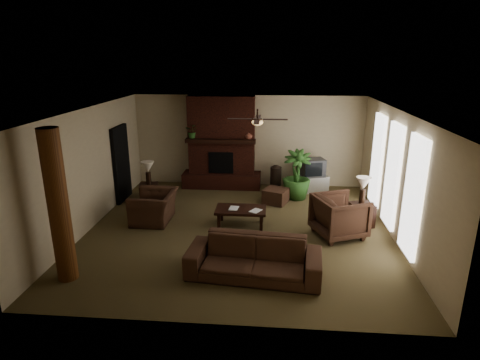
# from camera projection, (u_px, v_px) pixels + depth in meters

# --- Properties ---
(room_shell) EXTENTS (7.00, 7.00, 7.00)m
(room_shell) POSITION_uv_depth(u_px,v_px,m) (239.00, 173.00, 8.99)
(room_shell) COLOR brown
(room_shell) RESTS_ON ground
(fireplace) EXTENTS (2.40, 0.70, 2.80)m
(fireplace) POSITION_uv_depth(u_px,v_px,m) (222.00, 150.00, 12.19)
(fireplace) COLOR #421A11
(fireplace) RESTS_ON ground
(windows) EXTENTS (0.08, 3.65, 2.35)m
(windows) POSITION_uv_depth(u_px,v_px,m) (392.00, 176.00, 8.92)
(windows) COLOR white
(windows) RESTS_ON ground
(log_column) EXTENTS (0.36, 0.36, 2.80)m
(log_column) POSITION_uv_depth(u_px,v_px,m) (59.00, 207.00, 6.94)
(log_column) COLOR brown
(log_column) RESTS_ON ground
(doorway) EXTENTS (0.10, 1.00, 2.10)m
(doorway) POSITION_uv_depth(u_px,v_px,m) (121.00, 164.00, 11.08)
(doorway) COLOR black
(doorway) RESTS_ON ground
(ceiling_fan) EXTENTS (1.35, 1.35, 0.37)m
(ceiling_fan) POSITION_uv_depth(u_px,v_px,m) (257.00, 121.00, 8.90)
(ceiling_fan) COLOR black
(ceiling_fan) RESTS_ON ceiling
(sofa) EXTENTS (2.52, 0.96, 0.96)m
(sofa) POSITION_uv_depth(u_px,v_px,m) (254.00, 252.00, 7.30)
(sofa) COLOR #432A1C
(sofa) RESTS_ON ground
(armchair_left) EXTENTS (0.76, 1.15, 1.00)m
(armchair_left) POSITION_uv_depth(u_px,v_px,m) (154.00, 202.00, 9.75)
(armchair_left) COLOR #432A1C
(armchair_left) RESTS_ON ground
(armchair_right) EXTENTS (1.27, 1.31, 1.05)m
(armchair_right) POSITION_uv_depth(u_px,v_px,m) (340.00, 214.00, 8.93)
(armchair_right) COLOR #432A1C
(armchair_right) RESTS_ON ground
(coffee_table) EXTENTS (1.20, 0.70, 0.43)m
(coffee_table) POSITION_uv_depth(u_px,v_px,m) (241.00, 211.00, 9.53)
(coffee_table) COLOR black
(coffee_table) RESTS_ON ground
(ottoman) EXTENTS (0.78, 0.78, 0.40)m
(ottoman) POSITION_uv_depth(u_px,v_px,m) (276.00, 196.00, 11.05)
(ottoman) COLOR #432A1C
(ottoman) RESTS_ON ground
(tv_stand) EXTENTS (0.96, 0.72, 0.50)m
(tv_stand) POSITION_uv_depth(u_px,v_px,m) (313.00, 183.00, 11.99)
(tv_stand) COLOR #B1B1B3
(tv_stand) RESTS_ON ground
(tv) EXTENTS (0.76, 0.67, 0.52)m
(tv) POSITION_uv_depth(u_px,v_px,m) (313.00, 168.00, 11.78)
(tv) COLOR #373739
(tv) RESTS_ON tv_stand
(floor_vase) EXTENTS (0.34, 0.34, 0.77)m
(floor_vase) POSITION_uv_depth(u_px,v_px,m) (276.00, 176.00, 12.11)
(floor_vase) COLOR black
(floor_vase) RESTS_ON ground
(floor_plant) EXTENTS (0.80, 1.41, 0.79)m
(floor_plant) POSITION_uv_depth(u_px,v_px,m) (296.00, 185.00, 11.36)
(floor_plant) COLOR #2F5923
(floor_plant) RESTS_ON ground
(side_table_left) EXTENTS (0.61, 0.61, 0.55)m
(side_table_left) POSITION_uv_depth(u_px,v_px,m) (149.00, 194.00, 11.00)
(side_table_left) COLOR black
(side_table_left) RESTS_ON ground
(lamp_left) EXTENTS (0.36, 0.36, 0.65)m
(lamp_left) POSITION_uv_depth(u_px,v_px,m) (148.00, 169.00, 10.77)
(lamp_left) COLOR black
(lamp_left) RESTS_ON side_table_left
(side_table_right) EXTENTS (0.63, 0.63, 0.55)m
(side_table_right) POSITION_uv_depth(u_px,v_px,m) (361.00, 215.00, 9.56)
(side_table_right) COLOR black
(side_table_right) RESTS_ON ground
(lamp_right) EXTENTS (0.38, 0.38, 0.65)m
(lamp_right) POSITION_uv_depth(u_px,v_px,m) (363.00, 185.00, 9.39)
(lamp_right) COLOR black
(lamp_right) RESTS_ON side_table_right
(mantel_plant) EXTENTS (0.49, 0.51, 0.33)m
(mantel_plant) POSITION_uv_depth(u_px,v_px,m) (193.00, 133.00, 11.89)
(mantel_plant) COLOR #2F5923
(mantel_plant) RESTS_ON fireplace
(mantel_vase) EXTENTS (0.28, 0.28, 0.22)m
(mantel_vase) POSITION_uv_depth(u_px,v_px,m) (249.00, 135.00, 11.77)
(mantel_vase) COLOR brown
(mantel_vase) RESTS_ON fireplace
(book_a) EXTENTS (0.22, 0.05, 0.29)m
(book_a) POSITION_uv_depth(u_px,v_px,m) (229.00, 203.00, 9.47)
(book_a) COLOR #999999
(book_a) RESTS_ON coffee_table
(book_b) EXTENTS (0.19, 0.13, 0.29)m
(book_b) POSITION_uv_depth(u_px,v_px,m) (252.00, 205.00, 9.36)
(book_b) COLOR #999999
(book_b) RESTS_ON coffee_table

